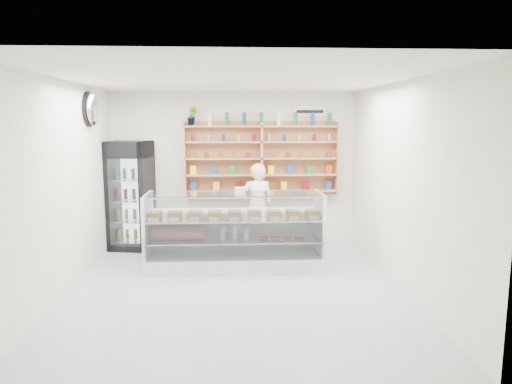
{
  "coord_description": "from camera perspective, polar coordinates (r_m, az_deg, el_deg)",
  "views": [
    {
      "loc": [
        -0.04,
        -6.01,
        2.25
      ],
      "look_at": [
        0.32,
        0.9,
        1.19
      ],
      "focal_mm": 32.0,
      "sensor_mm": 36.0,
      "label": 1
    }
  ],
  "objects": [
    {
      "name": "display_counter",
      "position": [
        7.18,
        -2.69,
        -6.81
      ],
      "size": [
        2.71,
        0.81,
        1.18
      ],
      "color": "white",
      "rests_on": "floor"
    },
    {
      "name": "room",
      "position": [
        6.07,
        -2.61,
        0.63
      ],
      "size": [
        5.0,
        5.0,
        5.0
      ],
      "color": "#A0A1A5",
      "rests_on": "ground"
    },
    {
      "name": "wall_shelving",
      "position": [
        8.39,
        0.68,
        4.2
      ],
      "size": [
        2.84,
        0.28,
        1.33
      ],
      "color": "tan",
      "rests_on": "back_wall"
    },
    {
      "name": "wall_sign",
      "position": [
        8.6,
        6.72,
        9.96
      ],
      "size": [
        0.62,
        0.03,
        0.2
      ],
      "primitive_type": "cube",
      "color": "white",
      "rests_on": "back_wall"
    },
    {
      "name": "drinks_cooler",
      "position": [
        8.44,
        -15.36,
        -0.37
      ],
      "size": [
        0.8,
        0.78,
        1.93
      ],
      "rotation": [
        0.0,
        0.0,
        -0.17
      ],
      "color": "black",
      "rests_on": "floor"
    },
    {
      "name": "potted_plant",
      "position": [
        8.38,
        -7.99,
        9.38
      ],
      "size": [
        0.21,
        0.18,
        0.34
      ],
      "primitive_type": "imported",
      "rotation": [
        0.0,
        0.0,
        -0.15
      ],
      "color": "#1E6626",
      "rests_on": "wall_shelving"
    },
    {
      "name": "shop_worker",
      "position": [
        8.07,
        0.13,
        -1.86
      ],
      "size": [
        0.58,
        0.39,
        1.55
      ],
      "primitive_type": "imported",
      "rotation": [
        0.0,
        0.0,
        3.17
      ],
      "color": "silver",
      "rests_on": "floor"
    },
    {
      "name": "security_mirror",
      "position": [
        7.52,
        -19.77,
        9.71
      ],
      "size": [
        0.15,
        0.5,
        0.5
      ],
      "primitive_type": "ellipsoid",
      "color": "silver",
      "rests_on": "left_wall"
    }
  ]
}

